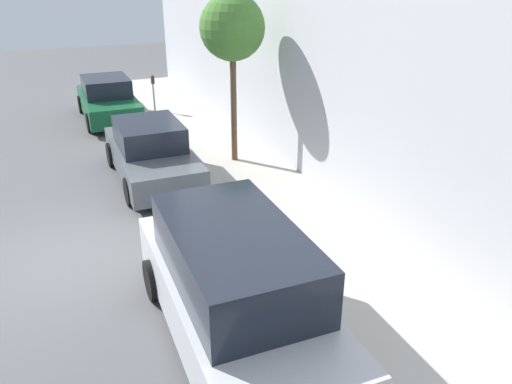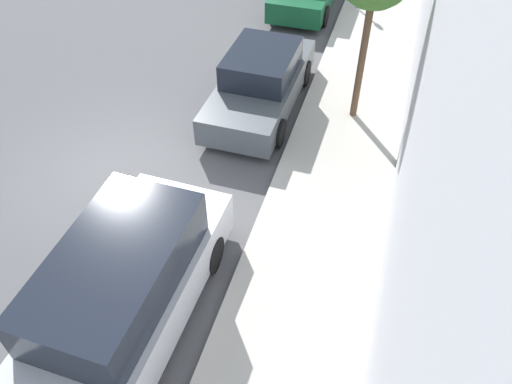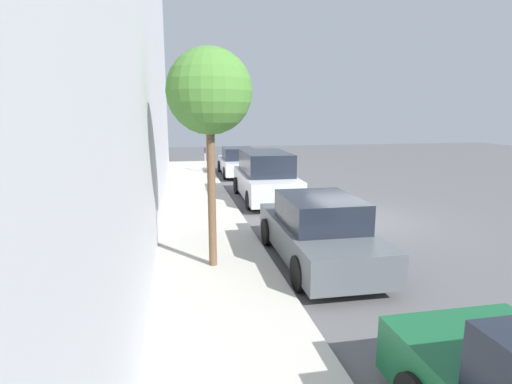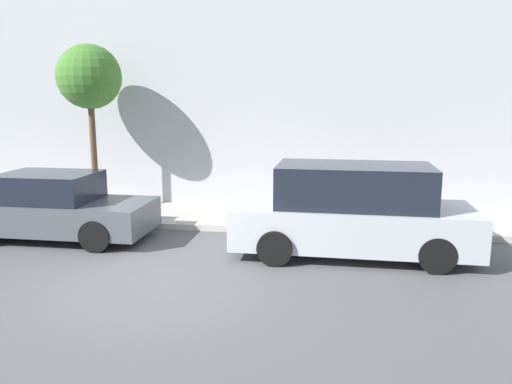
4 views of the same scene
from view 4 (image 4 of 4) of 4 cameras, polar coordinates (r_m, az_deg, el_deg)
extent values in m
plane|color=#515154|center=(9.13, -10.47, -10.22)|extent=(60.00, 60.00, 0.00)
cube|color=#B2ADA3|center=(13.51, -4.04, -2.80)|extent=(2.54, 32.00, 0.15)
cube|color=#B7BABF|center=(10.53, 10.96, -3.74)|extent=(2.02, 4.95, 0.84)
cube|color=black|center=(10.35, 11.13, 0.77)|extent=(1.75, 3.14, 0.84)
cylinder|color=black|center=(9.78, 2.15, -6.44)|extent=(0.22, 0.70, 0.70)
cylinder|color=black|center=(11.50, 3.11, -3.80)|extent=(0.22, 0.70, 0.70)
cylinder|color=black|center=(9.94, 19.97, -6.81)|extent=(0.22, 0.70, 0.70)
cylinder|color=black|center=(11.64, 18.22, -4.16)|extent=(0.22, 0.70, 0.70)
cube|color=#4C5156|center=(12.48, -22.00, -2.43)|extent=(1.86, 4.53, 0.68)
cube|color=black|center=(12.40, -22.62, 0.56)|extent=(1.61, 2.12, 0.64)
cylinder|color=black|center=(13.95, -25.17, -2.24)|extent=(0.22, 0.69, 0.69)
cylinder|color=black|center=(11.15, -17.88, -4.82)|extent=(0.22, 0.69, 0.69)
cylinder|color=black|center=(12.65, -14.52, -2.82)|extent=(0.22, 0.69, 0.69)
cylinder|color=brown|center=(14.43, -18.03, 4.24)|extent=(0.17, 0.17, 3.16)
sphere|color=#42752D|center=(14.36, -18.52, 12.39)|extent=(1.71, 1.71, 1.71)
camera|label=1|loc=(10.35, 48.01, 18.05)|focal=35.00mm
camera|label=2|loc=(14.80, 27.76, 26.63)|focal=35.00mm
camera|label=3|loc=(19.85, -39.29, 8.66)|focal=28.00mm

